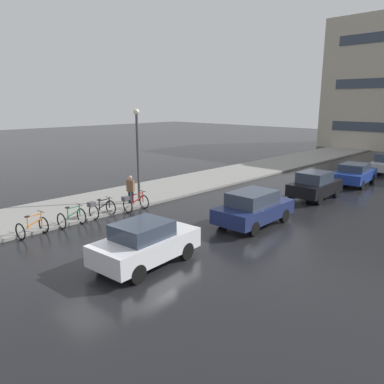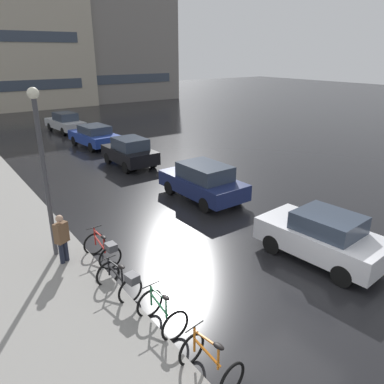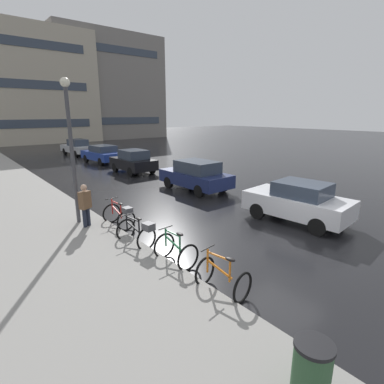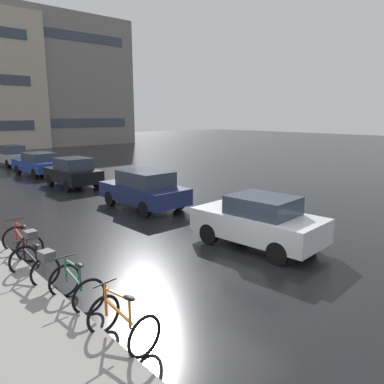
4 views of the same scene
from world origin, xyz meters
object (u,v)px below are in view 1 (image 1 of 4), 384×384
object	(u,v)px
bicycle_third	(100,208)
pedestrian	(131,189)
car_white	(145,243)
car_navy	(254,208)
car_black	(315,185)
car_blue	(354,174)
bicycle_second	(72,218)
bicycle_nearest	(32,227)
streetlamp	(138,147)
bicycle_farthest	(134,202)

from	to	relation	value
bicycle_third	pedestrian	size ratio (longest dim) A/B	0.86
bicycle_third	car_white	xyz separation A→B (m)	(5.94, -1.90, 0.30)
bicycle_third	car_navy	size ratio (longest dim) A/B	0.35
bicycle_third	car_black	bearing A→B (deg)	62.00
car_white	car_blue	world-z (taller)	car_white
car_blue	car_white	bearing A→B (deg)	-90.16
bicycle_second	bicycle_third	xyz separation A→B (m)	(-0.23, 1.67, 0.08)
bicycle_nearest	car_navy	distance (m)	9.87
car_navy	streetlamp	bearing A→B (deg)	-168.93
bicycle_second	bicycle_third	bearing A→B (deg)	97.85
car_white	bicycle_second	bearing A→B (deg)	177.62
bicycle_farthest	bicycle_nearest	bearing A→B (deg)	-90.72
car_navy	car_black	bearing A→B (deg)	92.11
bicycle_farthest	car_black	bearing A→B (deg)	58.79
bicycle_second	bicycle_farthest	world-z (taller)	bicycle_farthest
car_navy	bicycle_third	bearing A→B (deg)	-144.02
bicycle_nearest	streetlamp	world-z (taller)	streetlamp
bicycle_farthest	car_navy	xyz separation A→B (m)	(5.79, 2.57, 0.33)
car_white	car_black	bearing A→B (deg)	90.39
car_navy	pedestrian	xyz separation A→B (m)	(-6.84, -1.99, 0.13)
streetlamp	pedestrian	bearing A→B (deg)	-83.25
bicycle_third	car_blue	world-z (taller)	car_blue
bicycle_second	bicycle_farthest	xyz separation A→B (m)	(0.07, 3.52, 0.08)
car_white	car_black	distance (m)	12.91
bicycle_second	pedestrian	distance (m)	4.25
car_white	car_navy	bearing A→B (deg)	88.59
car_black	streetlamp	distance (m)	10.64
bicycle_nearest	car_black	size ratio (longest dim) A/B	0.33
bicycle_farthest	streetlamp	bearing A→B (deg)	132.58
bicycle_nearest	bicycle_second	bearing A→B (deg)	90.24
bicycle_farthest	pedestrian	distance (m)	1.28
car_blue	streetlamp	xyz separation A→B (m)	(-6.81, -13.56, 2.42)
bicycle_third	pedestrian	world-z (taller)	pedestrian
car_navy	streetlamp	distance (m)	7.43
car_white	car_navy	world-z (taller)	car_navy
pedestrian	bicycle_third	bearing A→B (deg)	-73.10
car_black	car_navy	bearing A→B (deg)	-87.89
car_blue	pedestrian	world-z (taller)	pedestrian
pedestrian	car_black	bearing A→B (deg)	52.42
bicycle_nearest	streetlamp	xyz separation A→B (m)	(-1.05, 6.58, 2.78)
bicycle_nearest	pedestrian	xyz separation A→B (m)	(-0.98, 5.94, 0.54)
bicycle_farthest	car_black	size ratio (longest dim) A/B	0.39
bicycle_nearest	car_blue	bearing A→B (deg)	74.05
bicycle_farthest	pedestrian	bearing A→B (deg)	150.69
bicycle_second	car_navy	world-z (taller)	car_navy
car_blue	pedestrian	xyz separation A→B (m)	(-6.73, -14.19, 0.19)
car_black	car_blue	world-z (taller)	car_black
bicycle_nearest	bicycle_third	xyz separation A→B (m)	(-0.24, 3.50, 0.09)
car_blue	streetlamp	world-z (taller)	streetlamp
bicycle_third	car_white	bearing A→B (deg)	-17.77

